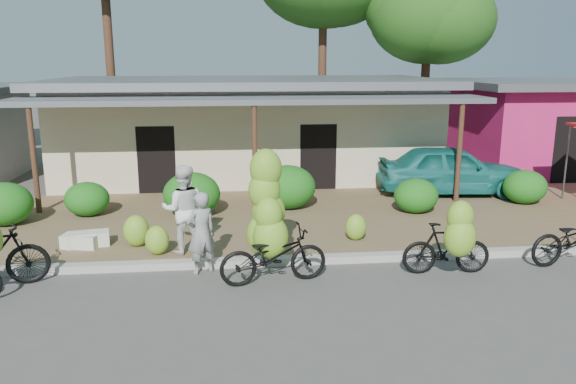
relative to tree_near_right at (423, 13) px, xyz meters
name	(u,v)px	position (x,y,z in m)	size (l,w,h in m)	color
ground	(274,308)	(-7.31, -14.61, -5.80)	(100.00, 100.00, 0.00)	#504D4A
sidewalk	(258,220)	(-7.31, -9.61, -5.74)	(60.00, 6.00, 0.12)	brown
curb	(266,261)	(-7.31, -12.61, -5.73)	(60.00, 0.25, 0.15)	#A8A399
shop_main	(248,126)	(-7.31, -3.68, -4.08)	(13.00, 8.50, 3.35)	beige
shop_pink	(535,124)	(3.19, -3.62, -4.13)	(6.00, 6.00, 3.25)	#D2205E
tree_near_right	(423,13)	(0.00, 0.00, 0.00)	(4.96, 4.82, 7.64)	#4C311E
hedge_0	(4,204)	(-13.33, -9.58, -5.17)	(1.32, 1.19, 1.03)	#166316
hedge_1	(87,199)	(-11.58, -8.95, -5.25)	(1.11, 1.00, 0.87)	#166316
hedge_2	(192,194)	(-8.94, -9.25, -5.12)	(1.43, 1.29, 1.12)	#166316
hedge_3	(288,187)	(-6.46, -8.75, -5.11)	(1.48, 1.33, 1.15)	#166316
hedge_4	(416,196)	(-3.22, -9.53, -5.24)	(1.14, 1.03, 0.89)	#166316
hedge_5	(525,187)	(0.05, -8.92, -5.22)	(1.19, 1.07, 0.93)	#166316
bike_center	(270,233)	(-7.27, -13.31, -4.93)	(2.07, 1.32, 2.39)	black
bike_right	(450,243)	(-3.95, -13.60, -5.15)	(1.70, 1.17, 1.58)	black
bike_far_right	(576,239)	(-1.19, -13.21, -5.28)	(2.07, 0.94, 1.05)	black
loose_banana_a	(136,231)	(-9.97, -11.53, -5.34)	(0.54, 0.46, 0.68)	#8EB72D
loose_banana_b	(157,240)	(-9.48, -12.10, -5.38)	(0.48, 0.41, 0.61)	#8EB72D
loose_banana_c	(356,227)	(-5.27, -11.60, -5.39)	(0.47, 0.40, 0.58)	#8EB72D
sack_near	(88,239)	(-11.00, -11.39, -5.53)	(0.85, 0.40, 0.30)	white
sack_far	(81,241)	(-11.14, -11.48, -5.54)	(0.75, 0.38, 0.28)	white
vendor	(201,233)	(-8.54, -12.91, -5.01)	(0.58, 0.38, 1.60)	gray
bystander	(183,209)	(-8.93, -12.01, -4.77)	(0.88, 0.69, 1.82)	white
teal_van	(452,170)	(-1.52, -7.61, -4.96)	(1.71, 4.25, 1.45)	#19716C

